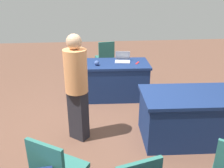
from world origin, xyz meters
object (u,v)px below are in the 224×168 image
laptop_silver (123,60)px  yarn_ball (97,63)px  person_attendee_standing (77,84)px  scissors_red (137,63)px  table_foreground (115,80)px  table_mid_right (198,116)px  chair_by_pillar (105,56)px

laptop_silver → yarn_ball: laptop_silver is taller
person_attendee_standing → scissors_red: (-1.21, -1.43, -0.15)m
laptop_silver → yarn_ball: 0.61m
table_foreground → laptop_silver: (-0.17, -0.10, 0.42)m
table_foreground → table_mid_right: 2.03m
table_mid_right → laptop_silver: laptop_silver is taller
table_foreground → scissors_red: 0.61m
scissors_red → chair_by_pillar: bearing=-127.8°
chair_by_pillar → table_foreground: bearing=-95.3°
chair_by_pillar → yarn_ball: bearing=-111.6°
scissors_red → table_foreground: bearing=-68.4°
yarn_ball → scissors_red: yarn_ball is taller
person_attendee_standing → yarn_ball: size_ratio=16.47×
table_foreground → chair_by_pillar: bearing=-84.7°
person_attendee_standing → table_mid_right: bearing=-147.6°
yarn_ball → chair_by_pillar: bearing=-100.9°
table_mid_right → chair_by_pillar: size_ratio=1.89×
table_foreground → person_attendee_standing: size_ratio=0.87×
chair_by_pillar → yarn_ball: chair_by_pillar is taller
table_mid_right → yarn_ball: 2.22m
table_foreground → scissors_red: scissors_red is taller
table_mid_right → laptop_silver: bearing=-61.9°
table_foreground → yarn_ball: 0.60m
table_foreground → person_attendee_standing: (0.74, 1.49, 0.54)m
table_mid_right → yarn_ball: size_ratio=18.07×
chair_by_pillar → person_attendee_standing: size_ratio=0.58×
table_mid_right → person_attendee_standing: person_attendee_standing is taller
chair_by_pillar → scissors_red: chair_by_pillar is taller
person_attendee_standing → chair_by_pillar: bearing=-64.2°
table_foreground → yarn_ball: (0.39, 0.13, 0.44)m
table_mid_right → laptop_silver: (0.95, -1.78, 0.42)m
person_attendee_standing → yarn_ball: 1.41m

